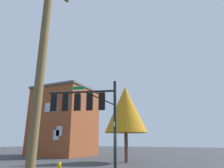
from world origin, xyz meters
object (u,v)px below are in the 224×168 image
brick_building (65,121)px  tree_mid (125,109)px  utility_pole (40,72)px  signal_pole_assembly (86,107)px

brick_building → tree_mid: bearing=158.8°
utility_pole → tree_mid: utility_pole is taller
utility_pole → signal_pole_assembly: bearing=-69.7°
signal_pole_assembly → tree_mid: bearing=-89.6°
utility_pole → brick_building: size_ratio=0.86×
signal_pole_assembly → brick_building: (11.44, -12.24, 0.53)m
utility_pole → brick_building: 23.63m
signal_pole_assembly → utility_pole: utility_pole is taller
utility_pole → tree_mid: bearing=-80.0°
tree_mid → brick_building: size_ratio=0.80×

